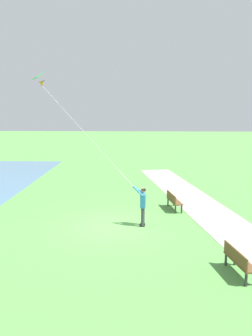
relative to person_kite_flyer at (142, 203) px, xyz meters
The scene contains 5 objects.
ground_plane 1.76m from the person_kite_flyer, ahead, with size 120.00×120.00×0.00m, color #569947.
person_kite_flyer is the anchor object (origin of this frame).
flying_kite 6.82m from the person_kite_flyer, ahead, with size 4.35×1.32×4.97m.
park_bench_near_walkway 3.01m from the person_kite_flyer, 123.34° to the right, with size 0.71×1.56×0.88m.
park_bench_far_walkway 5.32m from the person_kite_flyer, 123.83° to the left, with size 0.71×1.56×0.88m.
Camera 1 is at (-1.17, 14.22, 5.21)m, focal length 35.93 mm.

